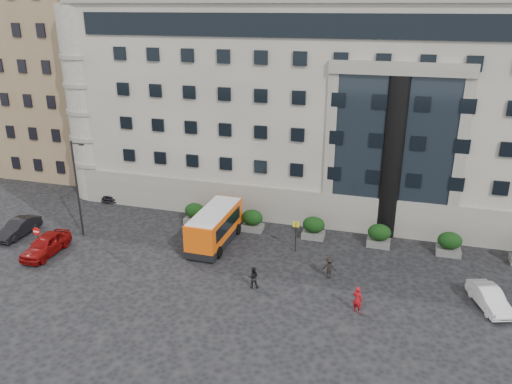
% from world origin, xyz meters
% --- Properties ---
extents(ground, '(120.00, 120.00, 0.00)m').
position_xyz_m(ground, '(0.00, 0.00, 0.00)').
color(ground, black).
rests_on(ground, ground).
extents(civic_building, '(44.00, 24.00, 18.00)m').
position_xyz_m(civic_building, '(6.00, 22.00, 9.00)').
color(civic_building, gray).
rests_on(civic_building, ground).
extents(entrance_column, '(1.80, 1.80, 13.00)m').
position_xyz_m(entrance_column, '(12.00, 10.30, 6.50)').
color(entrance_column, black).
rests_on(entrance_column, ground).
extents(apartment_near, '(14.00, 14.00, 20.00)m').
position_xyz_m(apartment_near, '(-24.00, 20.00, 10.00)').
color(apartment_near, '#826A4B').
rests_on(apartment_near, ground).
extents(apartment_far, '(13.00, 13.00, 22.00)m').
position_xyz_m(apartment_far, '(-27.00, 38.00, 11.00)').
color(apartment_far, '#83674C').
rests_on(apartment_far, ground).
extents(hedge_a, '(1.80, 1.26, 1.84)m').
position_xyz_m(hedge_a, '(-4.00, 7.80, 0.93)').
color(hedge_a, '#595956').
rests_on(hedge_a, ground).
extents(hedge_b, '(1.80, 1.26, 1.84)m').
position_xyz_m(hedge_b, '(1.20, 7.80, 0.93)').
color(hedge_b, '#595956').
rests_on(hedge_b, ground).
extents(hedge_c, '(1.80, 1.26, 1.84)m').
position_xyz_m(hedge_c, '(6.40, 7.80, 0.93)').
color(hedge_c, '#595956').
rests_on(hedge_c, ground).
extents(hedge_d, '(1.80, 1.26, 1.84)m').
position_xyz_m(hedge_d, '(11.60, 7.80, 0.93)').
color(hedge_d, '#595956').
rests_on(hedge_d, ground).
extents(hedge_e, '(1.80, 1.26, 1.84)m').
position_xyz_m(hedge_e, '(16.80, 7.80, 0.93)').
color(hedge_e, '#595956').
rests_on(hedge_e, ground).
extents(street_lamp, '(1.16, 0.18, 8.00)m').
position_xyz_m(street_lamp, '(-11.94, 3.00, 4.37)').
color(street_lamp, '#262628').
rests_on(street_lamp, ground).
extents(bus_stop_sign, '(0.50, 0.08, 2.52)m').
position_xyz_m(bus_stop_sign, '(5.50, 5.00, 1.73)').
color(bus_stop_sign, '#262628').
rests_on(bus_stop_sign, ground).
extents(no_entry_sign, '(0.64, 0.16, 2.32)m').
position_xyz_m(no_entry_sign, '(-13.00, -1.04, 1.65)').
color(no_entry_sign, '#262628').
rests_on(no_entry_sign, ground).
extents(minibus, '(2.67, 6.80, 2.82)m').
position_xyz_m(minibus, '(-0.93, 4.58, 1.56)').
color(minibus, '#EF560B').
rests_on(minibus, ground).
extents(red_truck, '(3.05, 5.35, 2.72)m').
position_xyz_m(red_truck, '(-14.08, 14.85, 1.39)').
color(red_truck, maroon).
rests_on(red_truck, ground).
extents(parked_car_a, '(1.93, 4.60, 1.55)m').
position_xyz_m(parked_car_a, '(-12.67, -0.71, 0.78)').
color(parked_car_a, maroon).
rests_on(parked_car_a, ground).
extents(parked_car_b, '(1.46, 4.16, 1.37)m').
position_xyz_m(parked_car_b, '(-17.00, 1.43, 0.68)').
color(parked_car_b, black).
rests_on(parked_car_b, ground).
extents(parked_car_c, '(2.44, 5.18, 1.46)m').
position_xyz_m(parked_car_c, '(-13.88, 12.00, 0.73)').
color(parked_car_c, black).
rests_on(parked_car_c, ground).
extents(parked_car_d, '(2.55, 5.30, 1.46)m').
position_xyz_m(parked_car_d, '(-16.72, 15.90, 0.73)').
color(parked_car_d, black).
rests_on(parked_car_d, ground).
extents(white_taxi, '(2.55, 4.10, 1.28)m').
position_xyz_m(white_taxi, '(18.76, 1.03, 0.64)').
color(white_taxi, silver).
rests_on(white_taxi, ground).
extents(pedestrian_a, '(0.75, 0.63, 1.77)m').
position_xyz_m(pedestrian_a, '(10.85, -1.85, 0.88)').
color(pedestrian_a, '#A01016').
rests_on(pedestrian_a, ground).
extents(pedestrian_b, '(0.87, 0.75, 1.54)m').
position_xyz_m(pedestrian_b, '(3.86, -0.91, 0.77)').
color(pedestrian_b, black).
rests_on(pedestrian_b, ground).
extents(pedestrian_c, '(1.03, 0.60, 1.59)m').
position_xyz_m(pedestrian_c, '(8.58, 1.79, 0.79)').
color(pedestrian_c, black).
rests_on(pedestrian_c, ground).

